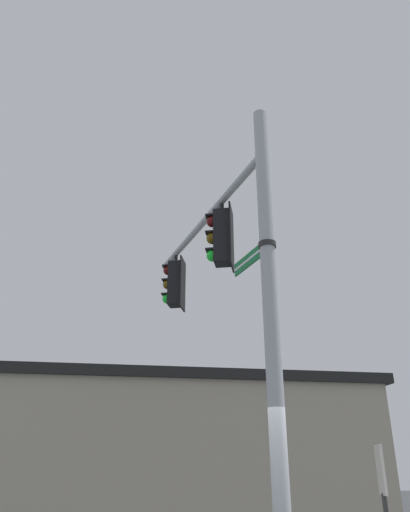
% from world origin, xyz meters
% --- Properties ---
extents(signal_pole, '(0.23, 0.23, 7.29)m').
position_xyz_m(signal_pole, '(0.00, 0.00, 3.65)').
color(signal_pole, '#ADB2B7').
rests_on(signal_pole, ground).
extents(mast_arm, '(4.55, 2.82, 0.14)m').
position_xyz_m(mast_arm, '(2.24, 1.35, 6.46)').
color(mast_arm, '#ADB2B7').
extents(traffic_light_nearest_pole, '(0.54, 0.49, 1.31)m').
position_xyz_m(traffic_light_nearest_pole, '(1.40, 0.86, 5.69)').
color(traffic_light_nearest_pole, black).
extents(traffic_light_mid_inner, '(0.54, 0.49, 1.31)m').
position_xyz_m(traffic_light_mid_inner, '(3.70, 2.25, 5.69)').
color(traffic_light_mid_inner, black).
extents(street_name_sign, '(1.10, 0.73, 0.22)m').
position_xyz_m(street_name_sign, '(0.29, 0.18, 4.84)').
color(street_name_sign, '#147238').
extents(storefront_building, '(10.62, 13.46, 4.37)m').
position_xyz_m(storefront_building, '(10.10, 3.41, 2.19)').
color(storefront_building, '#A89E89').
rests_on(storefront_building, ground).
extents(historical_marker, '(0.60, 0.08, 2.13)m').
position_xyz_m(historical_marker, '(2.35, -1.59, 1.40)').
color(historical_marker, '#333333').
rests_on(historical_marker, ground).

